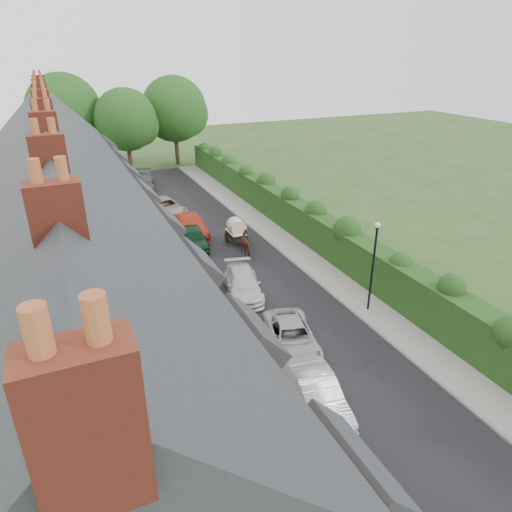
{
  "coord_description": "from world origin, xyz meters",
  "views": [
    {
      "loc": [
        -10.88,
        -13.11,
        13.12
      ],
      "look_at": [
        -1.21,
        8.67,
        2.2
      ],
      "focal_mm": 32.0,
      "sensor_mm": 36.0,
      "label": 1
    }
  ],
  "objects_px": {
    "car_white": "(243,284)",
    "horse": "(247,244)",
    "car_silver_a": "(316,392)",
    "car_silver_b": "(292,337)",
    "car_green": "(193,238)",
    "lamppost": "(374,256)",
    "car_beige": "(165,207)",
    "car_red": "(190,226)",
    "horse_cart": "(236,230)",
    "car_grey": "(143,181)"
  },
  "relations": [
    {
      "from": "car_white",
      "to": "horse",
      "type": "xyz_separation_m",
      "value": [
        2.42,
        5.07,
        0.11
      ]
    },
    {
      "from": "car_silver_a",
      "to": "car_white",
      "type": "xyz_separation_m",
      "value": [
        0.87,
        9.66,
        -0.05
      ]
    },
    {
      "from": "car_silver_b",
      "to": "car_silver_a",
      "type": "bearing_deg",
      "value": -89.97
    },
    {
      "from": "car_silver_b",
      "to": "car_green",
      "type": "bearing_deg",
      "value": 107.38
    },
    {
      "from": "car_white",
      "to": "car_green",
      "type": "xyz_separation_m",
      "value": [
        -0.64,
        7.72,
        0.08
      ]
    },
    {
      "from": "lamppost",
      "to": "car_silver_b",
      "type": "height_order",
      "value": "lamppost"
    },
    {
      "from": "lamppost",
      "to": "car_silver_b",
      "type": "xyz_separation_m",
      "value": [
        -5.42,
        -1.33,
        -2.65
      ]
    },
    {
      "from": "horse",
      "to": "lamppost",
      "type": "bearing_deg",
      "value": 111.38
    },
    {
      "from": "lamppost",
      "to": "car_beige",
      "type": "xyz_separation_m",
      "value": [
        -6.4,
        19.8,
        -2.55
      ]
    },
    {
      "from": "car_beige",
      "to": "horse",
      "type": "relative_size",
      "value": 2.88
    },
    {
      "from": "car_red",
      "to": "horse_cart",
      "type": "relative_size",
      "value": 1.72
    },
    {
      "from": "car_green",
      "to": "horse",
      "type": "height_order",
      "value": "horse"
    },
    {
      "from": "lamppost",
      "to": "car_beige",
      "type": "relative_size",
      "value": 0.96
    },
    {
      "from": "lamppost",
      "to": "car_red",
      "type": "height_order",
      "value": "lamppost"
    },
    {
      "from": "car_silver_b",
      "to": "car_beige",
      "type": "bearing_deg",
      "value": 106.87
    },
    {
      "from": "horse_cart",
      "to": "lamppost",
      "type": "bearing_deg",
      "value": -74.97
    },
    {
      "from": "lamppost",
      "to": "horse",
      "type": "bearing_deg",
      "value": 108.01
    },
    {
      "from": "car_silver_b",
      "to": "horse_cart",
      "type": "relative_size",
      "value": 1.71
    },
    {
      "from": "car_silver_a",
      "to": "horse",
      "type": "height_order",
      "value": "horse"
    },
    {
      "from": "car_silver_a",
      "to": "car_red",
      "type": "bearing_deg",
      "value": 95.87
    },
    {
      "from": "car_green",
      "to": "car_beige",
      "type": "relative_size",
      "value": 0.83
    },
    {
      "from": "car_white",
      "to": "car_red",
      "type": "distance_m",
      "value": 10.14
    },
    {
      "from": "car_green",
      "to": "horse",
      "type": "bearing_deg",
      "value": -33.6
    },
    {
      "from": "horse_cart",
      "to": "car_silver_b",
      "type": "bearing_deg",
      "value": -100.22
    },
    {
      "from": "lamppost",
      "to": "horse_cart",
      "type": "bearing_deg",
      "value": 105.03
    },
    {
      "from": "lamppost",
      "to": "horse_cart",
      "type": "height_order",
      "value": "lamppost"
    },
    {
      "from": "lamppost",
      "to": "car_green",
      "type": "bearing_deg",
      "value": 116.83
    },
    {
      "from": "car_grey",
      "to": "car_red",
      "type": "bearing_deg",
      "value": -75.41
    },
    {
      "from": "car_silver_b",
      "to": "car_beige",
      "type": "height_order",
      "value": "car_beige"
    },
    {
      "from": "lamppost",
      "to": "car_green",
      "type": "distance_m",
      "value": 13.91
    },
    {
      "from": "car_silver_a",
      "to": "car_silver_b",
      "type": "bearing_deg",
      "value": 83.58
    },
    {
      "from": "lamppost",
      "to": "horse",
      "type": "distance_m",
      "value": 10.34
    },
    {
      "from": "lamppost",
      "to": "car_grey",
      "type": "height_order",
      "value": "lamppost"
    },
    {
      "from": "car_green",
      "to": "car_grey",
      "type": "relative_size",
      "value": 0.86
    },
    {
      "from": "car_grey",
      "to": "horse_cart",
      "type": "xyz_separation_m",
      "value": [
        3.3,
        -17.45,
        0.37
      ]
    },
    {
      "from": "car_silver_b",
      "to": "car_red",
      "type": "height_order",
      "value": "car_red"
    },
    {
      "from": "car_beige",
      "to": "horse",
      "type": "xyz_separation_m",
      "value": [
        3.3,
        -10.26,
        0.04
      ]
    },
    {
      "from": "car_silver_a",
      "to": "horse_cart",
      "type": "xyz_separation_m",
      "value": [
        3.3,
        16.74,
        0.39
      ]
    },
    {
      "from": "lamppost",
      "to": "car_beige",
      "type": "distance_m",
      "value": 20.96
    },
    {
      "from": "car_silver_a",
      "to": "car_white",
      "type": "height_order",
      "value": "car_silver_a"
    },
    {
      "from": "car_silver_b",
      "to": "car_green",
      "type": "relative_size",
      "value": 1.04
    },
    {
      "from": "car_silver_b",
      "to": "car_green",
      "type": "distance_m",
      "value": 13.55
    },
    {
      "from": "car_white",
      "to": "car_red",
      "type": "relative_size",
      "value": 1.0
    },
    {
      "from": "car_white",
      "to": "car_grey",
      "type": "relative_size",
      "value": 0.9
    },
    {
      "from": "car_silver_b",
      "to": "car_green",
      "type": "xyz_separation_m",
      "value": [
        -0.75,
        13.53,
        0.11
      ]
    },
    {
      "from": "car_grey",
      "to": "car_white",
      "type": "bearing_deg",
      "value": -75.99
    },
    {
      "from": "car_white",
      "to": "car_red",
      "type": "xyz_separation_m",
      "value": [
        -0.21,
        10.13,
        0.09
      ]
    },
    {
      "from": "horse",
      "to": "car_grey",
      "type": "bearing_deg",
      "value": -77.01
    },
    {
      "from": "car_red",
      "to": "car_green",
      "type": "bearing_deg",
      "value": -102.86
    },
    {
      "from": "car_white",
      "to": "horse_cart",
      "type": "bearing_deg",
      "value": 84.59
    }
  ]
}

